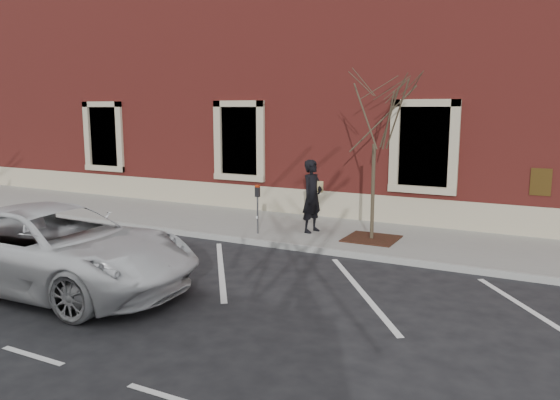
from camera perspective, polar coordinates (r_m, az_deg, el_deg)
The scene contains 10 objects.
ground at distance 13.88m, azimuth -1.15°, elevation -4.85°, with size 120.00×120.00×0.00m, color #28282B.
sidewalk_near at distance 15.38m, azimuth 1.98°, elevation -3.13°, with size 40.00×3.50×0.15m, color gray.
curb_near at distance 13.82m, azimuth -1.25°, elevation -4.59°, with size 40.00×0.12×0.15m, color #9E9E99.
parking_stripes at distance 12.07m, azimuth -6.18°, elevation -7.12°, with size 28.00×4.40×0.01m, color silver, non-canonical shape.
building_civic at distance 20.59m, azimuth 9.37°, elevation 10.95°, with size 40.00×8.62×8.00m.
man at distance 14.64m, azimuth 3.40°, elevation 0.40°, with size 0.71×0.47×1.96m, color black.
parking_meter at distance 14.44m, azimuth -2.36°, elevation 0.01°, with size 0.12×0.09×1.31m.
tree_grate at distance 14.17m, azimuth 9.54°, elevation -4.00°, with size 1.29×1.29×0.03m, color #401B14.
sapling at distance 13.78m, azimuth 9.90°, elevation 8.55°, with size 2.65×2.65×4.42m.
white_truck at distance 11.41m, azimuth -22.50°, elevation -4.64°, with size 2.66×5.77×1.60m, color silver.
Camera 1 is at (6.44, -11.80, 3.46)m, focal length 35.00 mm.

